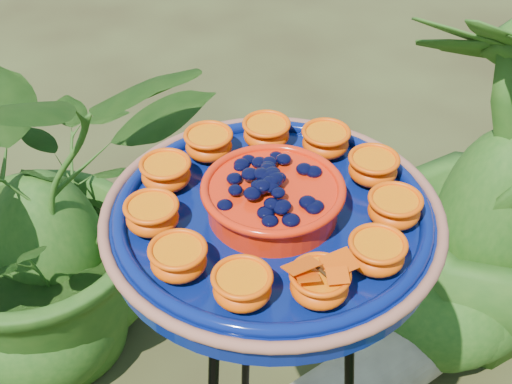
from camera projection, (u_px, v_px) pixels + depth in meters
feeder_dish at (273, 214)px, 0.96m from camera, size 0.52×0.52×0.10m
shrub_back_left at (39, 205)px, 1.69m from camera, size 1.00×0.92×0.92m
shrub_back_right at (502, 184)px, 1.72m from camera, size 0.75×0.75×0.95m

